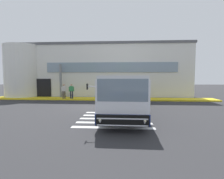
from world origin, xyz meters
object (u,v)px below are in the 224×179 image
Objects in this scene: bus_main_foreground at (123,94)px; passenger_near_column at (64,90)px; passenger_by_doorway at (71,90)px; entry_support_column at (61,81)px.

passenger_near_column is (-6.82, 5.76, -0.22)m from bus_main_foreground.
passenger_near_column is 0.89m from passenger_by_doorway.
entry_support_column reaches higher than bus_main_foreground.
bus_main_foreground is at bearing -40.17° from passenger_near_column.
passenger_near_column is at bearing 139.83° from bus_main_foreground.
passenger_by_doorway is (1.67, -1.12, -1.08)m from entry_support_column.
entry_support_column is 1.74m from passenger_near_column.
bus_main_foreground is 6.71× the size of passenger_near_column.
bus_main_foreground reaches higher than passenger_near_column.
entry_support_column is at bearing 146.18° from passenger_by_doorway.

